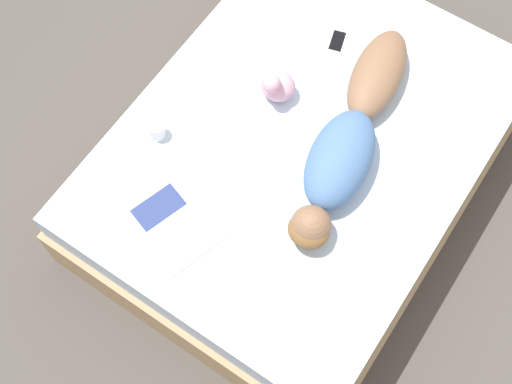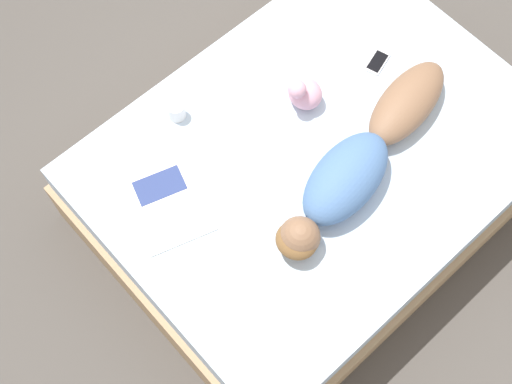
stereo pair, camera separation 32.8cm
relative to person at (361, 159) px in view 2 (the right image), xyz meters
name	(u,v)px [view 2 (the right image)]	position (x,y,z in m)	size (l,w,h in m)	color
ground_plane	(310,196)	(0.21, 0.07, -0.67)	(12.00, 12.00, 0.00)	#4C4742
bed	(314,174)	(0.21, 0.07, -0.39)	(1.67, 2.19, 0.57)	tan
person	(361,159)	(0.00, 0.00, 0.00)	(0.45, 1.28, 0.22)	brown
open_magazine	(167,204)	(0.47, 0.79, -0.10)	(0.50, 0.44, 0.01)	white
coffee_mug	(176,110)	(0.81, 0.46, -0.05)	(0.12, 0.09, 0.10)	white
cell_phone	(377,62)	(0.36, -0.50, -0.09)	(0.12, 0.17, 0.01)	silver
plush_toy	(304,93)	(0.44, -0.06, -0.01)	(0.18, 0.18, 0.22)	#DB9EB2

